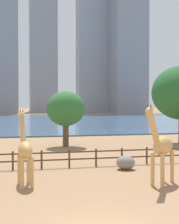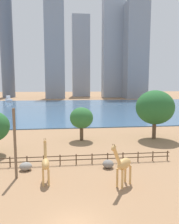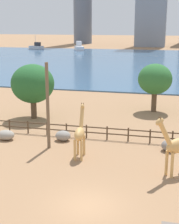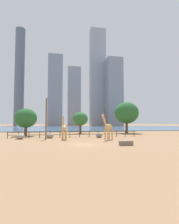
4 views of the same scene
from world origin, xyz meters
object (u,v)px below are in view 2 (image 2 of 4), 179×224
Objects in this scene: boulder_by_pole at (26,166)px; giraffe_companion at (46,163)px; tree_left_large at (81,118)px; boulder_near_fence at (108,164)px; giraffe_tall at (123,164)px; boat_ferry at (9,100)px; tree_center_broad at (155,107)px; utility_pole at (15,144)px.

giraffe_companion is at bearing -53.47° from boulder_by_pole.
boulder_by_pole is at bearing -120.33° from tree_left_large.
boulder_near_fence is (7.04, 3.06, -1.53)m from giraffe_companion.
giraffe_tall is 3.54× the size of boulder_near_fence.
boat_ferry is at bearing 10.07° from giraffe_companion.
tree_center_broad is at bearing -2.38° from tree_left_large.
giraffe_companion is 17.21m from tree_left_large.
tree_center_broad reaches higher than boulder_near_fence.
boulder_by_pole is 0.16× the size of tree_center_broad.
tree_left_large is at bearing -22.18° from giraffe_companion.
giraffe_tall reaches higher than boulder_near_fence.
utility_pole is 5.71× the size of boulder_near_fence.
boulder_by_pole is 0.24× the size of tree_left_large.
giraffe_tall is at bearing -81.96° from tree_left_large.
tree_left_large is (4.97, 16.36, 1.97)m from giraffe_companion.
tree_center_broad is at bearing 34.06° from utility_pole.
giraffe_companion is at bearing -6.80° from boat_ferry.
tree_left_large reaches higher than boulder_by_pole.
boulder_by_pole is at bearing 73.60° from utility_pole.
boulder_near_fence is at bearing -71.80° from giraffe_companion.
giraffe_tall is 3.24× the size of boulder_by_pole.
boat_ferry is at bearing 103.89° from utility_pole.
tree_center_broad reaches higher than boat_ferry.
utility_pole is (-10.70, 3.07, 1.53)m from giraffe_tall.
giraffe_tall reaches higher than boat_ferry.
utility_pole is at bearing -170.67° from boulder_near_fence.
giraffe_companion is 0.48× the size of tree_center_broad.
boat_ferry reaches higher than boulder_near_fence.
tree_center_broad is (20.73, 12.34, 5.30)m from boulder_by_pole.
boulder_by_pole is at bearing 177.54° from boulder_near_fence.
boat_ferry is (-35.63, 101.02, 0.87)m from boulder_near_fence.
tree_center_broad reaches higher than giraffe_tall.
giraffe_companion is 24.36m from tree_center_broad.
utility_pole reaches higher than tree_left_large.
boulder_by_pole is at bearing -149.24° from tree_center_broad.
boulder_near_fence is at bearing -131.07° from tree_center_broad.
tree_left_large is at bearing 98.87° from boulder_near_fence.
boulder_by_pole is 103.92m from boat_ferry.
boulder_by_pole is at bearing -7.66° from boat_ferry.
tree_left_large reaches higher than boat_ferry.
giraffe_companion is 3.27× the size of boulder_near_fence.
giraffe_tall is at bearing -27.09° from boulder_by_pole.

